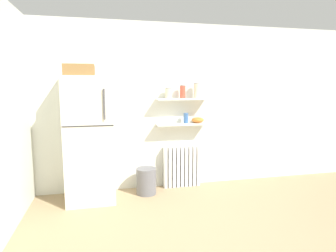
{
  "coord_description": "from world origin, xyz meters",
  "views": [
    {
      "loc": [
        -1.18,
        -2.45,
        1.64
      ],
      "look_at": [
        -0.26,
        1.6,
        1.05
      ],
      "focal_mm": 30.72,
      "sensor_mm": 36.0,
      "label": 1
    }
  ],
  "objects_px": {
    "storage_jar_0": "(168,93)",
    "trash_bin": "(146,181)",
    "storage_jar_2": "(197,91)",
    "vase": "(186,118)",
    "shelf_bowl": "(198,120)",
    "radiator": "(182,166)",
    "storage_jar_1": "(183,92)",
    "refrigerator": "(89,137)"
  },
  "relations": [
    {
      "from": "storage_jar_1",
      "to": "shelf_bowl",
      "type": "relative_size",
      "value": 1.06
    },
    {
      "from": "refrigerator",
      "to": "storage_jar_2",
      "type": "relative_size",
      "value": 7.98
    },
    {
      "from": "refrigerator",
      "to": "trash_bin",
      "type": "xyz_separation_m",
      "value": [
        0.81,
        0.03,
        -0.72
      ]
    },
    {
      "from": "storage_jar_0",
      "to": "trash_bin",
      "type": "height_order",
      "value": "storage_jar_0"
    },
    {
      "from": "storage_jar_2",
      "to": "trash_bin",
      "type": "relative_size",
      "value": 0.6
    },
    {
      "from": "refrigerator",
      "to": "shelf_bowl",
      "type": "relative_size",
      "value": 9.68
    },
    {
      "from": "storage_jar_1",
      "to": "trash_bin",
      "type": "distance_m",
      "value": 1.49
    },
    {
      "from": "refrigerator",
      "to": "shelf_bowl",
      "type": "bearing_deg",
      "value": 7.1
    },
    {
      "from": "storage_jar_0",
      "to": "vase",
      "type": "relative_size",
      "value": 1.03
    },
    {
      "from": "storage_jar_2",
      "to": "vase",
      "type": "xyz_separation_m",
      "value": [
        -0.17,
        0.0,
        -0.43
      ]
    },
    {
      "from": "trash_bin",
      "to": "storage_jar_0",
      "type": "bearing_deg",
      "value": 24.36
    },
    {
      "from": "radiator",
      "to": "trash_bin",
      "type": "bearing_deg",
      "value": -161.58
    },
    {
      "from": "storage_jar_1",
      "to": "storage_jar_2",
      "type": "relative_size",
      "value": 0.88
    },
    {
      "from": "refrigerator",
      "to": "shelf_bowl",
      "type": "xyz_separation_m",
      "value": [
        1.67,
        0.21,
        0.17
      ]
    },
    {
      "from": "vase",
      "to": "trash_bin",
      "type": "relative_size",
      "value": 0.41
    },
    {
      "from": "radiator",
      "to": "storage_jar_0",
      "type": "relative_size",
      "value": 3.99
    },
    {
      "from": "storage_jar_2",
      "to": "vase",
      "type": "bearing_deg",
      "value": 180.0
    },
    {
      "from": "refrigerator",
      "to": "trash_bin",
      "type": "height_order",
      "value": "refrigerator"
    },
    {
      "from": "storage_jar_1",
      "to": "storage_jar_2",
      "type": "distance_m",
      "value": 0.23
    },
    {
      "from": "storage_jar_1",
      "to": "refrigerator",
      "type": "bearing_deg",
      "value": -171.64
    },
    {
      "from": "refrigerator",
      "to": "storage_jar_1",
      "type": "relative_size",
      "value": 9.1
    },
    {
      "from": "storage_jar_0",
      "to": "trash_bin",
      "type": "bearing_deg",
      "value": -155.64
    },
    {
      "from": "refrigerator",
      "to": "storage_jar_2",
      "type": "xyz_separation_m",
      "value": [
        1.65,
        0.21,
        0.64
      ]
    },
    {
      "from": "radiator",
      "to": "vase",
      "type": "bearing_deg",
      "value": -27.99
    },
    {
      "from": "storage_jar_0",
      "to": "trash_bin",
      "type": "xyz_separation_m",
      "value": [
        -0.39,
        -0.17,
        -1.32
      ]
    },
    {
      "from": "refrigerator",
      "to": "radiator",
      "type": "distance_m",
      "value": 1.55
    },
    {
      "from": "storage_jar_2",
      "to": "trash_bin",
      "type": "height_order",
      "value": "storage_jar_2"
    },
    {
      "from": "trash_bin",
      "to": "shelf_bowl",
      "type": "bearing_deg",
      "value": 11.37
    },
    {
      "from": "vase",
      "to": "shelf_bowl",
      "type": "bearing_deg",
      "value": 0.0
    },
    {
      "from": "shelf_bowl",
      "to": "trash_bin",
      "type": "relative_size",
      "value": 0.5
    },
    {
      "from": "refrigerator",
      "to": "vase",
      "type": "bearing_deg",
      "value": 8.04
    },
    {
      "from": "storage_jar_2",
      "to": "trash_bin",
      "type": "xyz_separation_m",
      "value": [
        -0.84,
        -0.17,
        -1.36
      ]
    },
    {
      "from": "storage_jar_2",
      "to": "shelf_bowl",
      "type": "distance_m",
      "value": 0.47
    },
    {
      "from": "vase",
      "to": "shelf_bowl",
      "type": "xyz_separation_m",
      "value": [
        0.2,
        0.0,
        -0.04
      ]
    },
    {
      "from": "storage_jar_2",
      "to": "storage_jar_1",
      "type": "bearing_deg",
      "value": 180.0
    },
    {
      "from": "storage_jar_0",
      "to": "storage_jar_2",
      "type": "relative_size",
      "value": 0.69
    },
    {
      "from": "radiator",
      "to": "shelf_bowl",
      "type": "xyz_separation_m",
      "value": [
        0.25,
        -0.03,
        0.76
      ]
    },
    {
      "from": "storage_jar_1",
      "to": "shelf_bowl",
      "type": "bearing_deg",
      "value": 0.0
    },
    {
      "from": "shelf_bowl",
      "to": "refrigerator",
      "type": "bearing_deg",
      "value": -172.9
    },
    {
      "from": "refrigerator",
      "to": "storage_jar_1",
      "type": "height_order",
      "value": "refrigerator"
    },
    {
      "from": "refrigerator",
      "to": "storage_jar_1",
      "type": "distance_m",
      "value": 1.57
    },
    {
      "from": "storage_jar_0",
      "to": "trash_bin",
      "type": "relative_size",
      "value": 0.42
    }
  ]
}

